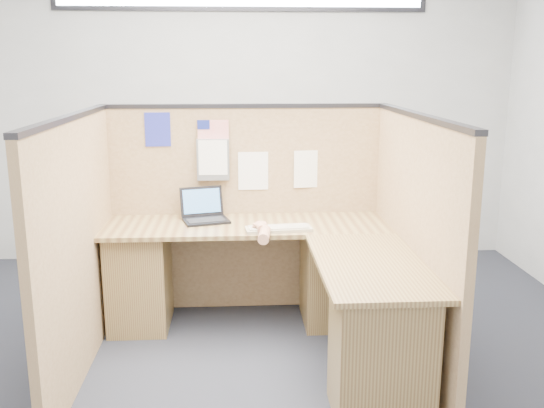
{
  "coord_description": "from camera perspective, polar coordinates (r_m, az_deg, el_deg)",
  "views": [
    {
      "loc": [
        -0.07,
        -3.37,
        1.81
      ],
      "look_at": [
        0.17,
        0.5,
        0.91
      ],
      "focal_mm": 40.0,
      "sensor_mm": 36.0,
      "label": 1
    }
  ],
  "objects": [
    {
      "name": "file_holder",
      "position": [
        4.37,
        -5.57,
        4.2
      ],
      "size": [
        0.23,
        0.05,
        0.3
      ],
      "color": "slate",
      "rests_on": "cubicle_partitions"
    },
    {
      "name": "laptop",
      "position": [
        4.3,
        -6.2,
        -0.78
      ],
      "size": [
        0.35,
        0.36,
        0.22
      ],
      "rotation": [
        0.0,
        0.0,
        0.26
      ],
      "color": "black",
      "rests_on": "l_desk"
    },
    {
      "name": "blue_poster",
      "position": [
        4.4,
        -10.71,
        6.9
      ],
      "size": [
        0.18,
        0.01,
        0.24
      ],
      "primitive_type": "cube",
      "rotation": [
        0.0,
        0.0,
        0.02
      ],
      "color": "#21289A",
      "rests_on": "cubicle_partitions"
    },
    {
      "name": "wall_back",
      "position": [
        5.63,
        -2.79,
        8.9
      ],
      "size": [
        5.0,
        0.0,
        5.0
      ],
      "primitive_type": "plane",
      "rotation": [
        1.57,
        0.0,
        0.0
      ],
      "color": "#A6A9AB",
      "rests_on": "floor"
    },
    {
      "name": "cubicle_partitions",
      "position": [
        3.94,
        -2.34,
        -2.28
      ],
      "size": [
        2.06,
        1.83,
        1.53
      ],
      "color": "olive",
      "rests_on": "floor"
    },
    {
      "name": "wall_front",
      "position": [
        1.19,
        0.02,
        -7.06
      ],
      "size": [
        5.0,
        0.0,
        5.0
      ],
      "primitive_type": "plane",
      "rotation": [
        -1.57,
        0.0,
        0.0
      ],
      "color": "#A6A9AB",
      "rests_on": "floor"
    },
    {
      "name": "paper_left",
      "position": [
        4.41,
        -1.78,
        3.13
      ],
      "size": [
        0.22,
        0.01,
        0.28
      ],
      "primitive_type": "cube",
      "rotation": [
        0.0,
        0.0,
        0.02
      ],
      "color": "white",
      "rests_on": "cubicle_partitions"
    },
    {
      "name": "mouse",
      "position": [
        3.99,
        -1.06,
        -2.3
      ],
      "size": [
        0.11,
        0.08,
        0.04
      ],
      "primitive_type": "ellipsoid",
      "rotation": [
        0.0,
        0.0,
        -0.18
      ],
      "color": "silver",
      "rests_on": "l_desk"
    },
    {
      "name": "l_desk",
      "position": [
        3.93,
        0.46,
        -8.07
      ],
      "size": [
        1.95,
        1.75,
        0.73
      ],
      "color": "brown",
      "rests_on": "floor"
    },
    {
      "name": "american_flag",
      "position": [
        4.36,
        -5.93,
        6.73
      ],
      "size": [
        0.23,
        0.01,
        0.39
      ],
      "color": "olive",
      "rests_on": "cubicle_partitions"
    },
    {
      "name": "floor",
      "position": [
        3.82,
        -2.1,
        -15.17
      ],
      "size": [
        5.0,
        5.0,
        0.0
      ],
      "primitive_type": "plane",
      "color": "black",
      "rests_on": "ground"
    },
    {
      "name": "hand_forearm",
      "position": [
        3.86,
        -0.83,
        -2.61
      ],
      "size": [
        0.11,
        0.37,
        0.08
      ],
      "color": "tan",
      "rests_on": "l_desk"
    },
    {
      "name": "keyboard",
      "position": [
        4.01,
        0.63,
        -2.33
      ],
      "size": [
        0.45,
        0.19,
        0.03
      ],
      "rotation": [
        0.0,
        0.0,
        0.1
      ],
      "color": "#9E937A",
      "rests_on": "l_desk"
    },
    {
      "name": "paper_right",
      "position": [
        4.43,
        3.44,
        3.3
      ],
      "size": [
        0.21,
        0.03,
        0.27
      ],
      "primitive_type": "cube",
      "rotation": [
        0.0,
        0.0,
        0.12
      ],
      "color": "white",
      "rests_on": "cubicle_partitions"
    }
  ]
}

